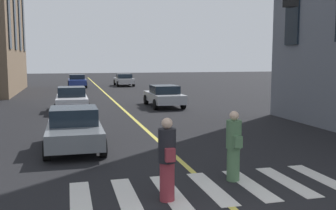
# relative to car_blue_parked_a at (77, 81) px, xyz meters

# --- Properties ---
(lane_centre_line) EXTENTS (80.00, 0.16, 0.01)m
(lane_centre_line) POSITION_rel_car_blue_parked_a_xyz_m (-17.62, -2.23, -0.70)
(lane_centre_line) COLOR #D8C64C
(lane_centre_line) RESTS_ON ground_plane
(crosswalk_marking) EXTENTS (2.40, 6.45, 0.01)m
(crosswalk_marking) POSITION_rel_car_blue_parked_a_xyz_m (-34.28, -2.23, -0.70)
(crosswalk_marking) COLOR silver
(crosswalk_marking) RESTS_ON ground_plane
(car_blue_parked_a) EXTENTS (4.40, 1.95, 1.37)m
(car_blue_parked_a) POSITION_rel_car_blue_parked_a_xyz_m (0.00, 0.00, 0.00)
(car_blue_parked_a) COLOR navy
(car_blue_parked_a) RESTS_ON ground_plane
(car_grey_near) EXTENTS (3.90, 1.89, 1.40)m
(car_grey_near) POSITION_rel_car_blue_parked_a_xyz_m (-29.35, 0.80, -0.00)
(car_grey_near) COLOR slate
(car_grey_near) RESTS_ON ground_plane
(car_silver_oncoming) EXTENTS (4.40, 1.95, 1.37)m
(car_silver_oncoming) POSITION_rel_car_blue_parked_a_xyz_m (-18.77, -4.95, 0.00)
(car_silver_oncoming) COLOR #B7BABF
(car_silver_oncoming) RESTS_ON ground_plane
(car_white_trailing) EXTENTS (3.90, 1.89, 1.40)m
(car_white_trailing) POSITION_rel_car_blue_parked_a_xyz_m (-19.32, 0.77, -0.00)
(car_white_trailing) COLOR silver
(car_white_trailing) RESTS_ON ground_plane
(car_silver_mid) EXTENTS (4.40, 1.95, 1.37)m
(car_silver_mid) POSITION_rel_car_blue_parked_a_xyz_m (0.99, -5.19, 0.00)
(car_silver_mid) COLOR #B7BABF
(car_silver_mid) RESTS_ON ground_plane
(pedestrian_near) EXTENTS (0.50, 0.38, 1.80)m
(pedestrian_near) POSITION_rel_car_blue_parked_a_xyz_m (-34.79, -1.04, 0.21)
(pedestrian_near) COLOR maroon
(pedestrian_near) RESTS_ON ground_plane
(pedestrian_companion) EXTENTS (0.50, 0.38, 1.76)m
(pedestrian_companion) POSITION_rel_car_blue_parked_a_xyz_m (-33.87, -2.98, 0.18)
(pedestrian_companion) COLOR #4C724C
(pedestrian_companion) RESTS_ON ground_plane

